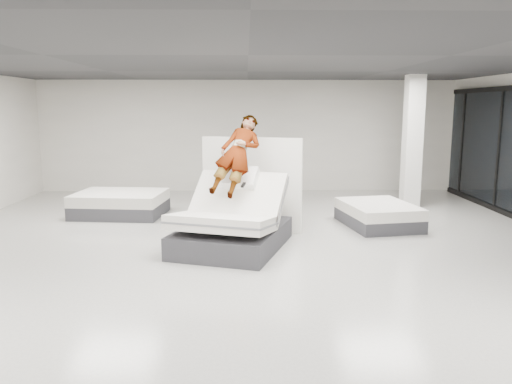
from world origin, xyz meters
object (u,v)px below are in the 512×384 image
at_px(column, 412,142).
at_px(flat_bed_left_far, 120,204).
at_px(flat_bed_right_far, 378,215).
at_px(hero_bed, 232,225).
at_px(remote, 243,185).
at_px(divider_panel, 251,184).
at_px(person, 238,170).

bearing_deg(column, flat_bed_left_far, -173.05).
height_order(flat_bed_right_far, column, column).
xyz_separation_m(hero_bed, remote, (0.20, -0.09, 0.72)).
relative_size(flat_bed_left_far, column, 0.65).
distance_m(hero_bed, flat_bed_left_far, 3.79).
bearing_deg(remote, column, 59.94).
xyz_separation_m(flat_bed_right_far, column, (1.30, 1.98, 1.36)).
bearing_deg(flat_bed_left_far, divider_panel, -25.26).
bearing_deg(flat_bed_left_far, hero_bed, -46.25).
relative_size(remote, column, 0.04).
relative_size(person, flat_bed_left_far, 0.83).
distance_m(hero_bed, remote, 0.76).
relative_size(flat_bed_right_far, column, 0.60).
distance_m(divider_panel, flat_bed_left_far, 3.36).
bearing_deg(divider_panel, remote, -77.78).
bearing_deg(person, flat_bed_right_far, 42.06).
xyz_separation_m(flat_bed_right_far, flat_bed_left_far, (-5.62, 1.13, 0.03)).
height_order(flat_bed_left_far, column, column).
height_order(divider_panel, flat_bed_left_far, divider_panel).
bearing_deg(flat_bed_right_far, hero_bed, -151.84).
bearing_deg(hero_bed, remote, -22.93).
xyz_separation_m(remote, divider_panel, (0.15, 1.42, -0.21)).
height_order(remote, divider_panel, divider_panel).
distance_m(divider_panel, column, 4.58).
distance_m(person, remote, 0.47).
height_order(hero_bed, flat_bed_left_far, hero_bed).
height_order(hero_bed, person, person).
xyz_separation_m(hero_bed, column, (4.29, 3.58, 1.18)).
bearing_deg(divider_panel, flat_bed_left_far, 173.05).
xyz_separation_m(flat_bed_left_far, column, (6.91, 0.84, 1.33)).
distance_m(remote, flat_bed_right_far, 3.39).
xyz_separation_m(hero_bed, person, (0.10, 0.31, 0.94)).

